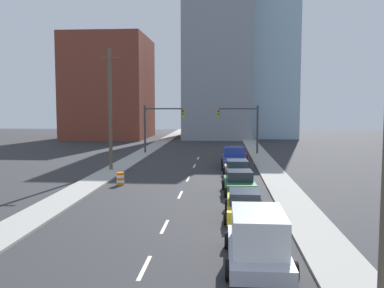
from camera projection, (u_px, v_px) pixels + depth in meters
The scene contains 21 objects.
sidewalk_left at pixel (148, 150), 56.37m from camera, with size 2.26×98.85×0.13m.
sidewalk_right at pixel (256, 151), 55.32m from camera, with size 2.26×98.85×0.13m.
lane_stripe_at_9m at pixel (145, 267), 15.55m from camera, with size 0.16×2.40×0.01m, color beige.
lane_stripe_at_14m at pixel (165, 227), 20.82m from camera, with size 0.16×2.40×0.01m, color beige.
lane_stripe_at_22m at pixel (180, 195), 28.26m from camera, with size 0.16×2.40×0.01m, color beige.
lane_stripe_at_28m at pixel (188, 179), 34.40m from camera, with size 0.16×2.40×0.01m, color beige.
lane_stripe_at_35m at pixel (194, 166), 41.80m from camera, with size 0.16×2.40×0.01m, color beige.
lane_stripe_at_41m at pixel (198, 158), 47.89m from camera, with size 0.16×2.40×0.01m, color beige.
building_brick_left at pixel (110, 88), 78.12m from camera, with size 14.00×16.00×18.28m.
building_office_center at pixel (218, 59), 80.16m from camera, with size 12.00×20.00×29.19m.
building_glass_right at pixel (258, 62), 83.57m from camera, with size 13.00×20.00×28.75m.
traffic_signal_left at pixel (157, 122), 52.32m from camera, with size 4.99×0.35×5.92m.
traffic_signal_right at pixel (245, 122), 51.53m from camera, with size 4.99×0.35×5.92m.
utility_pole_left_mid at pixel (110, 109), 38.29m from camera, with size 1.60×0.32×10.93m.
traffic_barrel at pixel (120, 179), 31.71m from camera, with size 0.56×0.56×0.95m.
box_truck_silver at pixel (258, 239), 15.73m from camera, with size 2.44×5.24×2.03m.
sedan_yellow at pixel (244, 205), 22.46m from camera, with size 2.11×4.81×1.44m.
sedan_green at pixel (239, 183), 28.71m from camera, with size 2.36×4.39×1.54m.
sedan_tan at pixel (237, 170), 34.46m from camera, with size 2.31×4.76×1.51m.
pickup_truck_blue at pixel (234, 159), 40.77m from camera, with size 2.55×6.12×1.88m.
sedan_red at pixel (237, 153), 46.74m from camera, with size 2.25×4.28×1.49m.
Camera 1 is at (2.84, -6.07, 5.87)m, focal length 40.00 mm.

